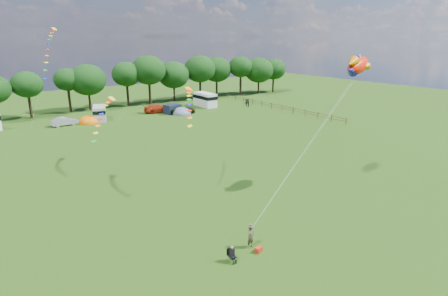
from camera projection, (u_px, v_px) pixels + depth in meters
ground_plane at (283, 219)px, 29.74m from camera, size 180.00×180.00×0.00m
tree_line at (107, 77)px, 73.66m from camera, size 102.98×10.98×10.27m
fence at (277, 106)px, 74.28m from camera, size 0.12×33.12×1.20m
car_b at (64, 121)px, 60.91m from camera, size 4.09×1.77×1.41m
car_c at (158, 108)px, 71.55m from camera, size 5.54×3.07×1.57m
car_d at (182, 110)px, 70.62m from camera, size 5.78×3.69×1.46m
campervan_c at (99, 113)px, 64.86m from camera, size 3.58×5.36×2.43m
campervan_d at (205, 99)px, 77.56m from camera, size 2.46×5.74×2.81m
tent_orange at (88, 123)px, 62.93m from camera, size 3.19×3.50×2.50m
tent_greyblue at (181, 114)px, 70.02m from camera, size 3.66×4.01×2.73m
awning_navy at (172, 109)px, 70.41m from camera, size 3.05×2.60×1.73m
kite_flyer at (251, 237)px, 25.58m from camera, size 0.63×0.45×1.61m
camp_chair at (232, 252)px, 23.98m from camera, size 0.57×0.58×1.15m
kite_bag at (259, 250)px, 25.19m from camera, size 0.57×0.45×0.36m
fish_kite at (357, 66)px, 33.39m from camera, size 4.32×2.35×2.26m
streamer_kite_a at (50, 45)px, 44.26m from camera, size 3.28×5.44×5.73m
streamer_kite_b at (104, 112)px, 40.64m from camera, size 4.41×4.72×3.84m
streamer_kite_c at (189, 100)px, 34.80m from camera, size 3.26×4.95×2.83m
walker_a at (248, 103)px, 77.50m from camera, size 0.89×0.87×1.58m
walker_b at (246, 103)px, 78.05m from camera, size 1.02×0.66×1.45m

